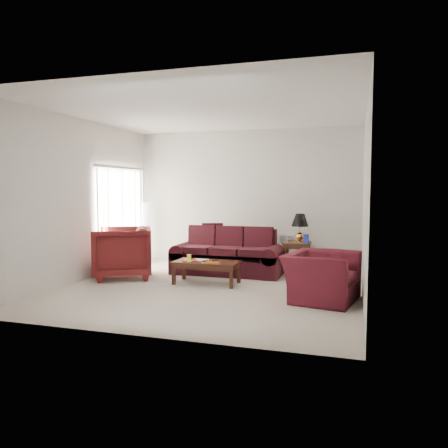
{
  "coord_description": "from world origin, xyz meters",
  "views": [
    {
      "loc": [
        2.38,
        -6.96,
        1.71
      ],
      "look_at": [
        0.0,
        0.85,
        1.05
      ],
      "focal_mm": 35.0,
      "sensor_mm": 36.0,
      "label": 1
    }
  ],
  "objects_px": {
    "end_table": "(297,256)",
    "armchair_left": "(122,252)",
    "armchair_right": "(321,277)",
    "sofa": "(227,252)",
    "floor_lamp": "(146,232)",
    "coffee_table": "(207,272)"
  },
  "relations": [
    {
      "from": "coffee_table",
      "to": "armchair_right",
      "type": "bearing_deg",
      "value": -20.72
    },
    {
      "from": "sofa",
      "to": "floor_lamp",
      "type": "relative_size",
      "value": 1.54
    },
    {
      "from": "floor_lamp",
      "to": "armchair_left",
      "type": "bearing_deg",
      "value": -77.98
    },
    {
      "from": "armchair_left",
      "to": "end_table",
      "type": "bearing_deg",
      "value": 91.72
    },
    {
      "from": "armchair_right",
      "to": "end_table",
      "type": "bearing_deg",
      "value": 27.63
    },
    {
      "from": "armchair_right",
      "to": "sofa",
      "type": "bearing_deg",
      "value": 62.85
    },
    {
      "from": "sofa",
      "to": "armchair_right",
      "type": "distance_m",
      "value": 2.53
    },
    {
      "from": "sofa",
      "to": "end_table",
      "type": "xyz_separation_m",
      "value": [
        1.29,
        0.79,
        -0.15
      ]
    },
    {
      "from": "armchair_right",
      "to": "coffee_table",
      "type": "distance_m",
      "value": 2.16
    },
    {
      "from": "sofa",
      "to": "armchair_right",
      "type": "bearing_deg",
      "value": -36.85
    },
    {
      "from": "sofa",
      "to": "end_table",
      "type": "bearing_deg",
      "value": 33.14
    },
    {
      "from": "floor_lamp",
      "to": "armchair_left",
      "type": "relative_size",
      "value": 1.31
    },
    {
      "from": "sofa",
      "to": "floor_lamp",
      "type": "height_order",
      "value": "floor_lamp"
    },
    {
      "from": "end_table",
      "to": "armchair_left",
      "type": "relative_size",
      "value": 0.55
    },
    {
      "from": "armchair_right",
      "to": "floor_lamp",
      "type": "bearing_deg",
      "value": 72.15
    },
    {
      "from": "floor_lamp",
      "to": "armchair_left",
      "type": "height_order",
      "value": "floor_lamp"
    },
    {
      "from": "armchair_right",
      "to": "coffee_table",
      "type": "bearing_deg",
      "value": 85.46
    },
    {
      "from": "sofa",
      "to": "armchair_left",
      "type": "xyz_separation_m",
      "value": [
        -1.82,
        -0.96,
        0.05
      ]
    },
    {
      "from": "coffee_table",
      "to": "sofa",
      "type": "bearing_deg",
      "value": 79.73
    },
    {
      "from": "sofa",
      "to": "coffee_table",
      "type": "xyz_separation_m",
      "value": [
        -0.09,
        -0.98,
        -0.24
      ]
    },
    {
      "from": "floor_lamp",
      "to": "armchair_left",
      "type": "xyz_separation_m",
      "value": [
        0.36,
        -1.71,
        -0.21
      ]
    },
    {
      "from": "sofa",
      "to": "armchair_left",
      "type": "distance_m",
      "value": 2.05
    }
  ]
}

